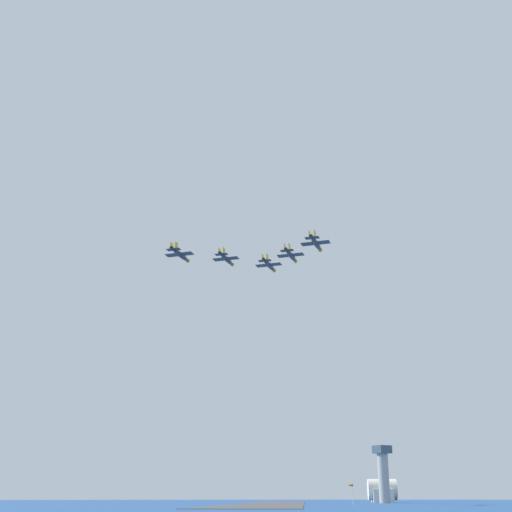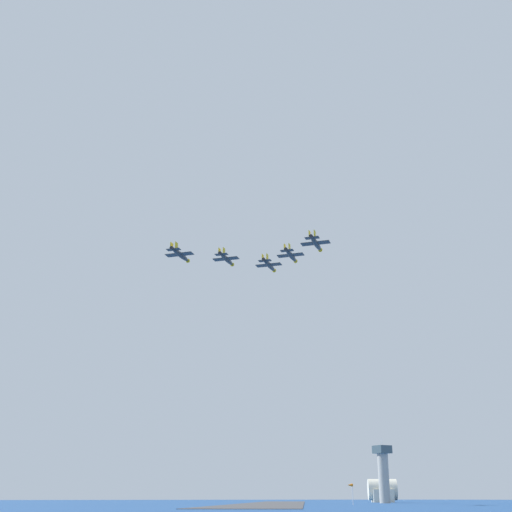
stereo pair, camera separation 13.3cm
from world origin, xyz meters
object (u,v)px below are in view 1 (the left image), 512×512
Objects in this scene: jet_lead at (269,265)px; jet_right_outer at (316,243)px; windsock at (350,486)px; jet_left_wingman at (227,259)px; control_tower at (383,471)px; jet_right_wingman at (291,255)px; jet_left_outer at (180,255)px; hangar at (382,492)px.

jet_lead is 40.19m from jet_right_outer.
jet_left_wingman reaches higher than windsock.
jet_right_outer is (4.04, -8.52, 81.41)m from windsock.
jet_left_wingman reaches higher than control_tower.
control_tower is 80.95m from windsock.
control_tower is 101.18m from jet_right_wingman.
jet_right_outer is at bearing 36.23° from control_tower.
jet_lead is at bearing -40.10° from jet_left_outer.
control_tower is 124.44m from jet_left_outer.
jet_right_wingman is at bearing 23.49° from control_tower.
jet_left_outer is 1.03× the size of jet_right_outer.
jet_left_wingman is 0.98× the size of jet_right_outer.
jet_left_outer is (37.62, -18.03, -0.79)m from jet_right_wingman.
hangar is at bearing -128.90° from control_tower.
jet_lead reaches higher than jet_right_outer.
hangar is 171.49m from jet_left_outer.
windsock is at bearing -107.29° from jet_right_outer.
hangar is 151.51m from jet_right_wingman.
jet_left_wingman is at bearing 149.45° from hangar.
jet_lead is 40.09m from jet_left_outer.
jet_right_wingman reaches higher than hangar.
jet_left_wingman is at bearing 5.46° from control_tower.
jet_lead is 1.04× the size of jet_right_wingman.
jet_right_wingman is 0.95× the size of jet_left_outer.
windsock is 98.21m from jet_lead.
windsock is 102.54m from jet_left_outer.
control_tower is 1.79× the size of jet_left_outer.
jet_right_outer reaches higher than control_tower.
windsock is at bearing -133.21° from jet_lead.
hangar reaches higher than windsock.
jet_left_outer is (138.36, 57.82, 83.21)m from hangar.
jet_right_wingman is at bearing -68.32° from jet_left_outer.
jet_right_wingman reaches higher than windsock.
jet_right_outer is (103.05, 95.70, 82.08)m from hangar.
windsock is at bearing 170.25° from hangar.
hangar is at bearing 0.23° from jet_right_outer.
hangar is 162.83m from jet_right_outer.
windsock is 0.45× the size of jet_right_outer.
jet_right_outer is (-15.34, 38.80, -3.07)m from jet_left_wingman.
control_tower is 98.23m from jet_lead.
jet_left_outer is at bearing -49.70° from windsock.
jet_left_wingman is 20.08m from jet_left_outer.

